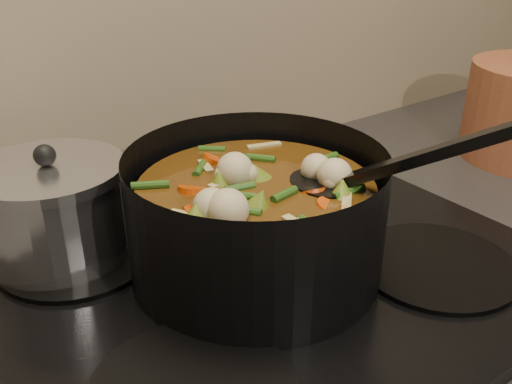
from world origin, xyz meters
TOP-DOWN VIEW (x-y plane):
  - stovetop at (0.00, 1.93)m, footprint 0.62×0.54m
  - stockpot at (-0.00, 1.92)m, footprint 0.32×0.37m
  - saucepan at (-0.17, 2.08)m, footprint 0.17×0.17m

SIDE VIEW (x-z plane):
  - stovetop at x=0.00m, z-range 0.91..0.93m
  - saucepan at x=-0.17m, z-range 0.92..1.06m
  - stockpot at x=0.00m, z-range 0.89..1.10m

